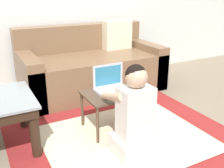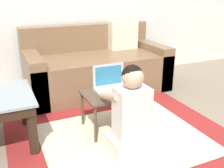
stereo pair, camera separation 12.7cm
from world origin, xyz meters
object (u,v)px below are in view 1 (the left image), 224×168
couch (91,67)px  computer_mouse (138,88)px  laptop_desk (114,97)px  laptop (112,87)px  person_seated (135,116)px

couch → computer_mouse: couch is taller
laptop_desk → laptop: laptop is taller
person_seated → computer_mouse: bearing=54.4°
laptop_desk → person_seated: person_seated is taller
laptop → computer_mouse: size_ratio=2.65×
couch → laptop: couch is taller
laptop → computer_mouse: 0.22m
laptop_desk → couch: bearing=77.4°
laptop → computer_mouse: bearing=-19.2°
person_seated → couch: bearing=79.2°
computer_mouse → person_seated: 0.44m
couch → person_seated: 1.41m
computer_mouse → person_seated: (-0.25, -0.35, -0.06)m
laptop_desk → person_seated: bearing=-96.1°
couch → computer_mouse: (-0.01, -1.03, 0.08)m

